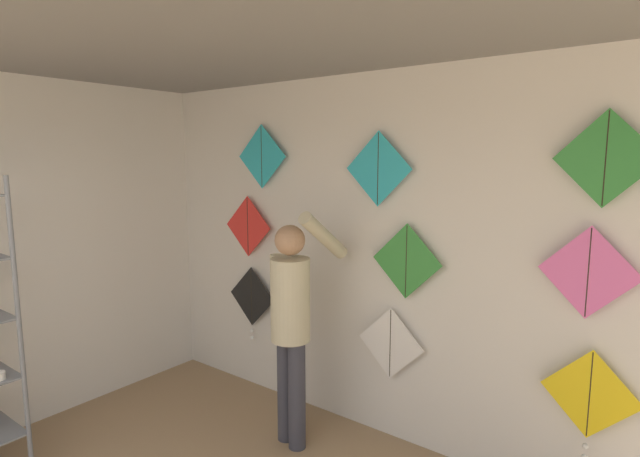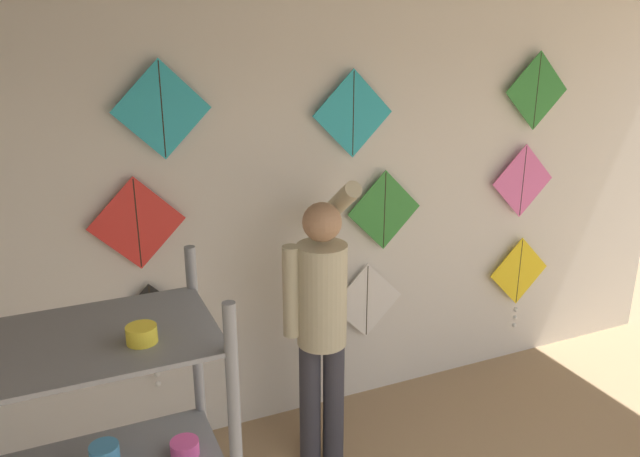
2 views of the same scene
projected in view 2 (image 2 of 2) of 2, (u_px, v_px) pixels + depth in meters
The scene contains 11 objects.
back_panel at pixel (357, 213), 4.23m from camera, with size 5.61×0.06×2.80m, color silver.
shopkeeper at pixel (321, 313), 3.65m from camera, with size 0.45×0.58×1.80m.
kite_0 at pixel (153, 330), 3.77m from camera, with size 0.55×0.04×0.69m.
kite_1 at pixel (367, 301), 4.36m from camera, with size 0.55×0.01×0.55m.
kite_2 at pixel (519, 276), 4.89m from camera, with size 0.55×0.04×0.76m.
kite_3 at pixel (137, 224), 3.55m from camera, with size 0.55×0.01×0.55m.
kite_4 at pixel (384, 210), 4.20m from camera, with size 0.55×0.01×0.55m.
kite_5 at pixel (523, 181), 4.62m from camera, with size 0.55×0.01×0.55m.
kite_6 at pixel (162, 110), 3.42m from camera, with size 0.55×0.01×0.55m.
kite_7 at pixel (353, 114), 3.90m from camera, with size 0.55×0.01×0.55m.
kite_8 at pixel (537, 91), 4.43m from camera, with size 0.55×0.01×0.55m.
Camera 2 is at (-1.86, -0.30, 2.64)m, focal length 35.00 mm.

